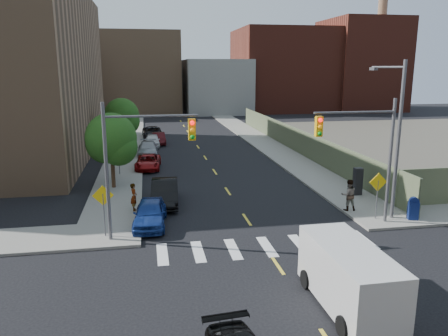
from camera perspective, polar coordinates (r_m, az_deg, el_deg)
name	(u,v)px	position (r m, az deg, el deg)	size (l,w,h in m)	color
ground	(292,286)	(18.38, 8.81, -15.01)	(160.00, 160.00, 0.00)	black
sidewalk_nw	(129,135)	(57.48, -12.26, 4.21)	(3.50, 73.00, 0.15)	gray
sidewalk_ne	(247,132)	(58.94, 3.01, 4.70)	(3.50, 73.00, 0.15)	gray
fence_north	(293,139)	(46.43, 9.03, 3.77)	(0.12, 44.00, 2.50)	#606949
gravel_lot	(437,142)	(56.98, 26.11, 3.05)	(36.00, 42.00, 0.06)	#595447
bg_bldg_west	(53,82)	(86.92, -21.41, 10.44)	(14.00, 18.00, 12.00)	#592319
bg_bldg_midwest	(142,73)	(87.30, -10.66, 12.09)	(14.00, 16.00, 15.00)	#8C6B4C
bg_bldg_center	(215,86)	(86.43, -1.12, 10.64)	(12.00, 16.00, 10.00)	gray
bg_bldg_east	(282,70)	(91.52, 7.57, 12.55)	(18.00, 18.00, 16.00)	#592319
bg_bldg_fareast	(360,65)	(95.74, 17.36, 12.70)	(14.00, 16.00, 18.00)	#592319
smokestack	(380,40)	(97.77, 19.73, 15.47)	(1.80, 1.80, 28.00)	#8C6B4C
signal_nw	(137,153)	(21.69, -11.23, 1.97)	(4.59, 0.30, 7.00)	#59595E
signal_ne	(365,145)	(24.53, 17.98, 2.85)	(4.59, 0.30, 7.00)	#59595E
streetlight_ne	(395,129)	(26.29, 21.46, 4.76)	(0.25, 3.70, 9.00)	#59595E
warn_sign_nw	(103,201)	(22.89, -15.49, -4.21)	(1.06, 0.06, 2.83)	#59595E
warn_sign_ne	(378,187)	(26.07, 19.45, -2.40)	(1.06, 0.06, 2.83)	#59595E
warn_sign_midwest	(119,152)	(35.98, -13.61, 2.09)	(1.06, 0.06, 2.83)	#59595E
tree_west_near	(111,141)	(31.86, -14.51, 3.37)	(3.66, 3.64, 5.52)	#332114
tree_west_far	(122,118)	(46.69, -13.20, 6.40)	(3.66, 3.64, 5.52)	#332114
parked_car_blue	(150,213)	(24.55, -9.64, -5.85)	(1.72, 4.27, 1.45)	navy
parked_car_black	(165,192)	(28.21, -7.73, -3.16)	(1.67, 4.78, 1.57)	black
parked_car_red	(148,162)	(38.22, -9.89, 0.78)	(2.04, 4.43, 1.23)	maroon
parked_car_silver	(148,149)	(43.97, -9.95, 2.48)	(1.93, 4.76, 1.38)	#93969A
parked_car_white	(152,140)	(48.93, -9.35, 3.57)	(1.65, 4.09, 1.39)	silver
parked_car_maroon	(159,138)	(50.44, -8.52, 3.83)	(1.39, 4.00, 1.32)	#380B0E
parked_car_grey	(153,132)	(54.99, -9.30, 4.61)	(2.33, 5.06, 1.41)	black
cargo_van	(347,274)	(16.98, 15.75, -13.20)	(2.17, 5.11, 2.33)	silver
mailbox	(413,209)	(27.02, 23.48, -4.87)	(0.62, 0.52, 1.32)	navy
payphone	(358,181)	(30.82, 17.06, -1.68)	(0.55, 0.45, 1.85)	black
pedestrian_west	(134,197)	(26.81, -11.68, -3.72)	(0.61, 0.40, 1.68)	gray
pedestrian_east	(348,195)	(27.31, 15.95, -3.40)	(0.93, 0.72, 1.91)	gray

